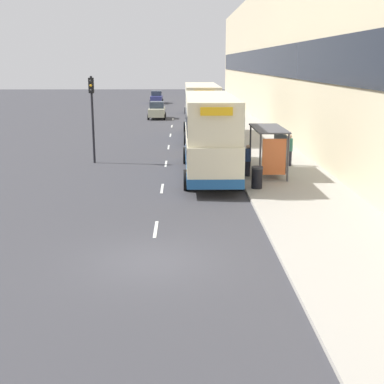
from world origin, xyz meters
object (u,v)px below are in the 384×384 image
at_px(pedestrian_1, 289,150).
at_px(litter_bin, 257,177).
at_px(traffic_light_far_kerb, 92,105).
at_px(car_1, 157,110).
at_px(car_0, 157,97).
at_px(pedestrian_at_shelter, 248,160).
at_px(double_decker_bus_near, 210,134).
at_px(double_decker_bus_ahead, 201,110).
at_px(car_2, 193,106).
at_px(bus_shelter, 272,143).

relative_size(pedestrian_1, litter_bin, 1.73).
xyz_separation_m(pedestrian_1, traffic_light_far_kerb, (-11.61, 1.86, 2.42)).
height_order(car_1, litter_bin, car_1).
relative_size(car_0, car_1, 1.12).
distance_m(pedestrian_at_shelter, traffic_light_far_kerb, 10.34).
xyz_separation_m(double_decker_bus_near, pedestrian_1, (4.74, 2.12, -1.21)).
height_order(double_decker_bus_near, double_decker_bus_ahead, same).
xyz_separation_m(car_1, pedestrian_1, (8.97, -28.42, 0.17)).
xyz_separation_m(pedestrian_1, litter_bin, (-2.66, -5.72, -0.40)).
bearing_deg(double_decker_bus_near, car_2, 90.24).
bearing_deg(car_1, pedestrian_at_shelter, 101.22).
bearing_deg(pedestrian_1, car_2, 97.96).
distance_m(bus_shelter, car_2, 37.73).
height_order(car_1, traffic_light_far_kerb, traffic_light_far_kerb).
distance_m(double_decker_bus_near, car_0, 53.70).
xyz_separation_m(double_decker_bus_ahead, traffic_light_far_kerb, (-6.95, -10.50, 1.21)).
bearing_deg(double_decker_bus_ahead, car_1, 105.00).
distance_m(bus_shelter, pedestrian_at_shelter, 1.62).
bearing_deg(pedestrian_1, litter_bin, -114.97).
distance_m(litter_bin, traffic_light_far_kerb, 12.07).
distance_m(bus_shelter, traffic_light_far_kerb, 11.21).
bearing_deg(pedestrian_at_shelter, pedestrian_1, 46.02).
bearing_deg(pedestrian_at_shelter, bus_shelter, 12.50).
bearing_deg(pedestrian_1, double_decker_bus_near, -155.92).
xyz_separation_m(bus_shelter, pedestrian_1, (1.44, 2.57, -0.81)).
bearing_deg(pedestrian_1, bus_shelter, -119.25).
distance_m(double_decker_bus_near, pedestrian_at_shelter, 2.47).
xyz_separation_m(bus_shelter, car_2, (-3.45, 37.56, -1.02)).
xyz_separation_m(double_decker_bus_near, litter_bin, (2.08, -3.60, -1.62)).
xyz_separation_m(car_1, traffic_light_far_kerb, (-2.64, -26.56, 2.59)).
xyz_separation_m(car_1, pedestrian_at_shelter, (6.21, -31.29, 0.09)).
distance_m(double_decker_bus_near, litter_bin, 4.46).
relative_size(car_0, pedestrian_1, 2.40).
xyz_separation_m(car_1, litter_bin, (6.31, -34.14, -0.23)).
bearing_deg(car_2, double_decker_bus_near, -89.76).
relative_size(double_decker_bus_ahead, car_2, 2.81).
height_order(double_decker_bus_near, pedestrian_at_shelter, double_decker_bus_near).
bearing_deg(bus_shelter, pedestrian_1, 60.75).
distance_m(car_1, litter_bin, 34.72).
bearing_deg(litter_bin, double_decker_bus_ahead, 96.32).
bearing_deg(bus_shelter, car_1, 103.65).
relative_size(pedestrian_at_shelter, traffic_light_far_kerb, 0.32).
bearing_deg(pedestrian_1, pedestrian_at_shelter, -133.98).
bearing_deg(litter_bin, car_1, 100.47).
xyz_separation_m(pedestrian_at_shelter, traffic_light_far_kerb, (-8.85, 4.73, 2.50)).
distance_m(car_2, traffic_light_far_kerb, 33.90).
height_order(double_decker_bus_ahead, car_1, double_decker_bus_ahead).
height_order(double_decker_bus_near, traffic_light_far_kerb, traffic_light_far_kerb).
relative_size(pedestrian_at_shelter, pedestrian_1, 0.92).
bearing_deg(pedestrian_at_shelter, car_1, 101.22).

